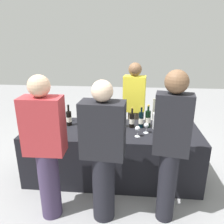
# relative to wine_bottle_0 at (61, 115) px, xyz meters

# --- Properties ---
(ground_plane) EXTENTS (12.00, 12.00, 0.00)m
(ground_plane) POSITION_rel_wine_bottle_0_xyz_m (0.76, -0.20, -0.85)
(ground_plane) COLOR gray
(tasting_table) EXTENTS (2.35, 0.81, 0.73)m
(tasting_table) POSITION_rel_wine_bottle_0_xyz_m (0.76, -0.20, -0.49)
(tasting_table) COLOR black
(tasting_table) RESTS_ON ground_plane
(wine_bottle_0) EXTENTS (0.08, 0.08, 0.32)m
(wine_bottle_0) POSITION_rel_wine_bottle_0_xyz_m (0.00, 0.00, 0.00)
(wine_bottle_0) COLOR black
(wine_bottle_0) RESTS_ON tasting_table
(wine_bottle_1) EXTENTS (0.07, 0.07, 0.30)m
(wine_bottle_1) POSITION_rel_wine_bottle_0_xyz_m (0.15, -0.10, -0.01)
(wine_bottle_1) COLOR black
(wine_bottle_1) RESTS_ON tasting_table
(wine_bottle_2) EXTENTS (0.07, 0.07, 0.29)m
(wine_bottle_2) POSITION_rel_wine_bottle_0_xyz_m (0.87, -0.11, -0.01)
(wine_bottle_2) COLOR black
(wine_bottle_2) RESTS_ON tasting_table
(wine_bottle_3) EXTENTS (0.07, 0.07, 0.29)m
(wine_bottle_3) POSITION_rel_wine_bottle_0_xyz_m (1.03, -0.09, -0.01)
(wine_bottle_3) COLOR black
(wine_bottle_3) RESTS_ON tasting_table
(wine_bottle_4) EXTENTS (0.07, 0.07, 0.31)m
(wine_bottle_4) POSITION_rel_wine_bottle_0_xyz_m (1.15, -0.09, -0.01)
(wine_bottle_4) COLOR black
(wine_bottle_4) RESTS_ON tasting_table
(wine_bottle_5) EXTENTS (0.08, 0.08, 0.32)m
(wine_bottle_5) POSITION_rel_wine_bottle_0_xyz_m (1.24, -0.06, 0.00)
(wine_bottle_5) COLOR black
(wine_bottle_5) RESTS_ON tasting_table
(wine_bottle_6) EXTENTS (0.08, 0.08, 0.33)m
(wine_bottle_6) POSITION_rel_wine_bottle_0_xyz_m (1.63, -0.11, -0.00)
(wine_bottle_6) COLOR black
(wine_bottle_6) RESTS_ON tasting_table
(wine_glass_0) EXTENTS (0.07, 0.07, 0.14)m
(wine_glass_0) POSITION_rel_wine_bottle_0_xyz_m (1.10, -0.39, -0.02)
(wine_glass_0) COLOR silver
(wine_glass_0) RESTS_ON tasting_table
(wine_glass_1) EXTENTS (0.06, 0.06, 0.14)m
(wine_glass_1) POSITION_rel_wine_bottle_0_xyz_m (1.21, -0.27, -0.02)
(wine_glass_1) COLOR silver
(wine_glass_1) RESTS_ON tasting_table
(wine_glass_2) EXTENTS (0.06, 0.06, 0.13)m
(wine_glass_2) POSITION_rel_wine_bottle_0_xyz_m (1.52, -0.28, -0.03)
(wine_glass_2) COLOR silver
(wine_glass_2) RESTS_ON tasting_table
(ice_bucket) EXTENTS (0.22, 0.22, 0.21)m
(ice_bucket) POSITION_rel_wine_bottle_0_xyz_m (1.42, -0.09, -0.01)
(ice_bucket) COLOR silver
(ice_bucket) RESTS_ON tasting_table
(server_pouring) EXTENTS (0.37, 0.23, 1.55)m
(server_pouring) POSITION_rel_wine_bottle_0_xyz_m (1.05, 0.52, 0.00)
(server_pouring) COLOR brown
(server_pouring) RESTS_ON ground_plane
(guest_0) EXTENTS (0.41, 0.23, 1.59)m
(guest_0) POSITION_rel_wine_bottle_0_xyz_m (0.15, -0.97, 0.01)
(guest_0) COLOR #3F3351
(guest_0) RESTS_ON ground_plane
(guest_1) EXTENTS (0.45, 0.27, 1.55)m
(guest_1) POSITION_rel_wine_bottle_0_xyz_m (0.74, -0.95, -0.03)
(guest_1) COLOR black
(guest_1) RESTS_ON ground_plane
(guest_2) EXTENTS (0.37, 0.25, 1.65)m
(guest_2) POSITION_rel_wine_bottle_0_xyz_m (1.41, -0.91, 0.06)
(guest_2) COLOR black
(guest_2) RESTS_ON ground_plane
(menu_board) EXTENTS (0.58, 0.17, 0.92)m
(menu_board) POSITION_rel_wine_bottle_0_xyz_m (1.68, 0.81, -0.39)
(menu_board) COLOR white
(menu_board) RESTS_ON ground_plane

